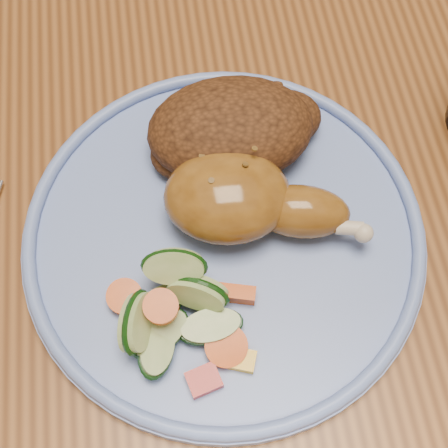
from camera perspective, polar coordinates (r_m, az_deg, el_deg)
The scene contains 7 objects.
ground at distance 1.23m, azimuth 2.92°, elevation -9.52°, with size 4.00×4.00×0.00m, color brown.
dining_table at distance 0.62m, azimuth 5.79°, elevation 8.33°, with size 0.90×1.40×0.75m.
plate at distance 0.46m, azimuth -0.00°, elevation -1.15°, with size 0.29×0.29×0.01m, color #6E8AD7.
plate_rim at distance 0.45m, azimuth -0.00°, elevation -0.56°, with size 0.29×0.29×0.01m, color #6E8AD7.
chicken_leg at distance 0.44m, azimuth 1.97°, elevation 2.21°, with size 0.15×0.09×0.05m.
rice_pilaf at distance 0.47m, azimuth 0.89°, elevation 8.62°, with size 0.14×0.09×0.05m.
vegetable_pile at distance 0.42m, azimuth -4.65°, elevation -8.33°, with size 0.10×0.10×0.05m.
Camera 1 is at (-0.11, -0.33, 1.17)m, focal length 50.00 mm.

